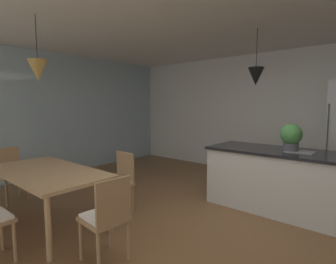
{
  "coord_description": "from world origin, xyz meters",
  "views": [
    {
      "loc": [
        1.62,
        -2.57,
        1.56
      ],
      "look_at": [
        -0.75,
        0.2,
        1.18
      ],
      "focal_mm": 27.82,
      "sensor_mm": 36.0,
      "label": 1
    }
  ],
  "objects_px": {
    "dining_table": "(47,175)",
    "potted_plant_on_island": "(291,136)",
    "chair_kitchen_end": "(107,216)",
    "chair_far_right": "(118,181)",
    "chair_window_end": "(11,172)",
    "kitchen_island": "(278,179)"
  },
  "relations": [
    {
      "from": "dining_table",
      "to": "potted_plant_on_island",
      "type": "relative_size",
      "value": 4.61
    },
    {
      "from": "chair_kitchen_end",
      "to": "chair_far_right",
      "type": "relative_size",
      "value": 1.0
    },
    {
      "from": "chair_far_right",
      "to": "potted_plant_on_island",
      "type": "relative_size",
      "value": 2.22
    },
    {
      "from": "chair_window_end",
      "to": "chair_kitchen_end",
      "type": "bearing_deg",
      "value": -0.01
    },
    {
      "from": "dining_table",
      "to": "potted_plant_on_island",
      "type": "height_order",
      "value": "potted_plant_on_island"
    },
    {
      "from": "kitchen_island",
      "to": "potted_plant_on_island",
      "type": "height_order",
      "value": "potted_plant_on_island"
    },
    {
      "from": "chair_far_right",
      "to": "kitchen_island",
      "type": "distance_m",
      "value": 2.36
    },
    {
      "from": "chair_far_right",
      "to": "potted_plant_on_island",
      "type": "height_order",
      "value": "potted_plant_on_island"
    },
    {
      "from": "dining_table",
      "to": "chair_kitchen_end",
      "type": "xyz_separation_m",
      "value": [
        1.27,
        -0.0,
        -0.18
      ]
    },
    {
      "from": "dining_table",
      "to": "chair_far_right",
      "type": "xyz_separation_m",
      "value": [
        0.41,
        0.83,
        -0.18
      ]
    },
    {
      "from": "chair_window_end",
      "to": "kitchen_island",
      "type": "height_order",
      "value": "kitchen_island"
    },
    {
      "from": "chair_far_right",
      "to": "chair_window_end",
      "type": "bearing_deg",
      "value": -153.73
    },
    {
      "from": "chair_window_end",
      "to": "potted_plant_on_island",
      "type": "xyz_separation_m",
      "value": [
        3.55,
        2.45,
        0.64
      ]
    },
    {
      "from": "chair_kitchen_end",
      "to": "chair_window_end",
      "type": "distance_m",
      "value": 2.55
    },
    {
      "from": "chair_window_end",
      "to": "kitchen_island",
      "type": "xyz_separation_m",
      "value": [
        3.39,
        2.45,
        -0.01
      ]
    },
    {
      "from": "dining_table",
      "to": "kitchen_island",
      "type": "bearing_deg",
      "value": 49.19
    },
    {
      "from": "chair_kitchen_end",
      "to": "kitchen_island",
      "type": "bearing_deg",
      "value": 71.06
    },
    {
      "from": "chair_kitchen_end",
      "to": "potted_plant_on_island",
      "type": "distance_m",
      "value": 2.73
    },
    {
      "from": "chair_far_right",
      "to": "kitchen_island",
      "type": "xyz_separation_m",
      "value": [
        1.71,
        1.62,
        -0.01
      ]
    },
    {
      "from": "dining_table",
      "to": "chair_window_end",
      "type": "height_order",
      "value": "chair_window_end"
    },
    {
      "from": "dining_table",
      "to": "chair_kitchen_end",
      "type": "height_order",
      "value": "chair_kitchen_end"
    },
    {
      "from": "potted_plant_on_island",
      "to": "kitchen_island",
      "type": "bearing_deg",
      "value": 180.0
    }
  ]
}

